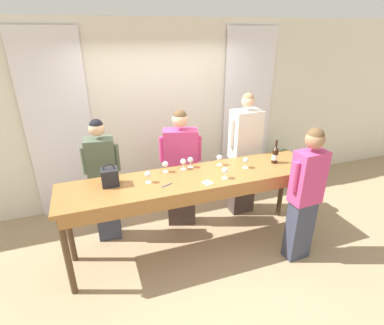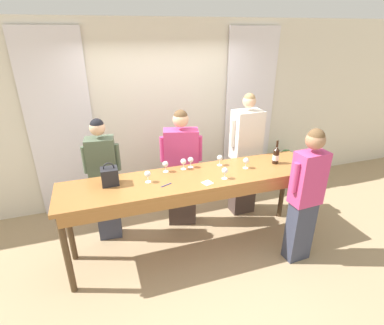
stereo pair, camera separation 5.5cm
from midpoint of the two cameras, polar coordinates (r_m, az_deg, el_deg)
The scene contains 22 objects.
ground_plane at distance 4.12m, azimuth 0.71°, elevation -15.75°, with size 18.00×18.00×0.00m, color tan.
wall_back at distance 4.80m, azimuth -5.25°, elevation 9.04°, with size 12.00×0.06×2.80m.
curtain_panel_left at distance 4.66m, azimuth -23.31°, elevation 5.96°, with size 0.88×0.03×2.69m.
curtain_panel_right at distance 5.29m, azimuth 11.13°, elevation 9.48°, with size 0.88×0.03×2.69m.
tasting_bar at distance 3.57m, azimuth 0.93°, elevation -4.37°, with size 3.12×0.69×1.05m.
wine_bottle at distance 3.99m, azimuth 16.08°, elevation 1.32°, with size 0.08×0.08×0.31m.
handbag at distance 3.44m, azimuth -14.97°, elevation -2.52°, with size 0.18×0.16×0.27m.
wine_glass_front_left at distance 3.73m, azimuth 0.16°, elevation 0.44°, with size 0.07×0.07×0.14m.
wine_glass_front_mid at distance 3.62m, azimuth -4.65°, elevation -0.36°, with size 0.07×0.07×0.14m.
wine_glass_front_right at distance 3.68m, azimuth -1.21°, elevation 0.11°, with size 0.07×0.07×0.14m.
wine_glass_center_left at distance 3.77m, azimuth 10.66°, elevation 0.28°, with size 0.07×0.07×0.14m.
wine_glass_center_mid at distance 3.47m, azimuth 6.72°, elevation -1.63°, with size 0.07×0.07×0.14m.
wine_glass_center_right at distance 3.88m, azimuth 19.76°, elevation -0.07°, with size 0.07×0.07×0.14m.
wine_glass_back_left at distance 3.80m, azimuth 5.75°, elevation 0.82°, with size 0.07×0.07×0.14m.
wine_glass_back_mid at distance 3.40m, azimuth -7.99°, elevation -2.25°, with size 0.07×0.07×0.14m.
napkin at distance 3.40m, azimuth 3.41°, elevation -3.89°, with size 0.13×0.13×0.00m.
pen at distance 3.35m, azimuth -4.44°, elevation -4.30°, with size 0.13×0.06×0.01m.
guest_olive_jacket at distance 4.00m, azimuth -15.99°, elevation -3.24°, with size 0.46×0.27×1.68m.
guest_pink_top at distance 4.14m, azimuth -1.65°, elevation -1.22°, with size 0.57×0.34×1.70m.
guest_cream_sweater at distance 4.47m, azimuth 10.41°, elevation 1.26°, with size 0.52×0.29×1.85m.
host_pouring at distance 3.70m, azimuth 21.24°, elevation -5.79°, with size 0.46×0.24×1.69m.
potted_plant at distance 5.73m, azimuth 17.55°, elevation -0.32°, with size 0.30×0.30×0.66m.
Camera 2 is at (-1.02, -2.99, 2.64)m, focal length 28.00 mm.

